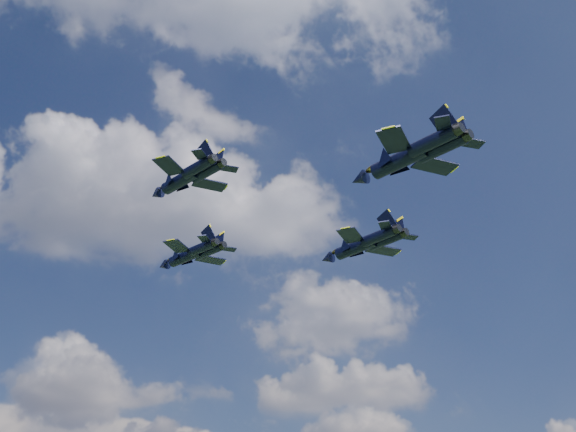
# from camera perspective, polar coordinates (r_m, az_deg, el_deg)

# --- Properties ---
(jet_lead) EXTENTS (13.11, 13.38, 3.60)m
(jet_lead) POSITION_cam_1_polar(r_m,az_deg,el_deg) (113.45, -8.24, -3.22)
(jet_lead) COLOR black
(jet_left) EXTENTS (11.74, 12.59, 3.31)m
(jet_left) POSITION_cam_1_polar(r_m,az_deg,el_deg) (89.96, -8.65, 2.72)
(jet_left) COLOR black
(jet_right) EXTENTS (14.21, 15.62, 4.07)m
(jet_right) POSITION_cam_1_polar(r_m,az_deg,el_deg) (111.15, 5.20, -2.52)
(jet_right) COLOR black
(jet_slot) EXTENTS (14.99, 16.42, 4.29)m
(jet_slot) POSITION_cam_1_polar(r_m,az_deg,el_deg) (88.91, 8.52, 4.27)
(jet_slot) COLOR black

